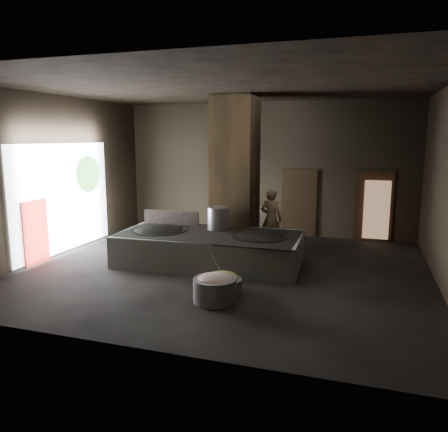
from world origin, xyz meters
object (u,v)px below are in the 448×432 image
(hearth_platform, at_px, (210,249))
(wok_left, at_px, (159,233))
(wok_right, at_px, (260,240))
(veg_basin, at_px, (222,286))
(meat_basin, at_px, (215,290))
(stock_pot, at_px, (218,219))
(cook, at_px, (271,219))

(hearth_platform, xyz_separation_m, wok_left, (-1.45, -0.05, 0.34))
(wok_right, relative_size, veg_basin, 1.61)
(hearth_platform, distance_m, meat_basin, 2.72)
(meat_basin, bearing_deg, wok_right, 82.75)
(wok_right, height_order, stock_pot, stock_pot)
(hearth_platform, bearing_deg, meat_basin, -70.45)
(wok_left, relative_size, cook, 0.83)
(stock_pot, height_order, cook, cook)
(hearth_platform, height_order, wok_left, wok_left)
(stock_pot, bearing_deg, veg_basin, -69.49)
(veg_basin, distance_m, meat_basin, 0.52)
(stock_pot, bearing_deg, meat_basin, -72.39)
(hearth_platform, xyz_separation_m, wok_right, (1.35, 0.05, 0.34))
(cook, height_order, veg_basin, cook)
(hearth_platform, bearing_deg, wok_left, 179.40)
(hearth_platform, bearing_deg, cook, 58.33)
(cook, relative_size, veg_basin, 2.10)
(hearth_platform, distance_m, veg_basin, 2.26)
(wok_right, distance_m, cook, 2.10)
(stock_pot, relative_size, veg_basin, 0.72)
(hearth_platform, xyz_separation_m, cook, (1.19, 2.14, 0.49))
(meat_basin, bearing_deg, wok_left, 135.07)
(meat_basin, bearing_deg, veg_basin, 91.92)
(veg_basin, relative_size, meat_basin, 0.97)
(stock_pot, distance_m, veg_basin, 2.90)
(wok_left, xyz_separation_m, stock_pot, (1.50, 0.60, 0.38))
(wok_right, bearing_deg, wok_left, -177.95)
(wok_left, height_order, veg_basin, wok_left)
(meat_basin, bearing_deg, stock_pot, 107.61)
(stock_pot, xyz_separation_m, veg_basin, (0.96, -2.56, -0.97))
(hearth_platform, relative_size, veg_basin, 5.49)
(stock_pot, bearing_deg, cook, 54.34)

